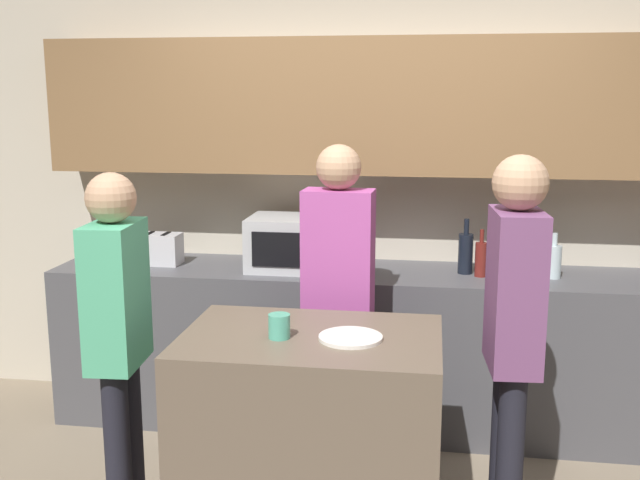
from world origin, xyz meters
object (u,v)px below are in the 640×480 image
at_px(person_left, 118,326).
at_px(microwave, 295,243).
at_px(bottle_3, 519,254).
at_px(person_center, 338,282).
at_px(cup_0, 279,326).
at_px(bottle_2, 499,254).
at_px(toaster, 158,249).
at_px(person_right, 513,323).
at_px(bottle_4, 533,260).
at_px(bottle_1, 481,259).
at_px(plate_on_island, 351,338).
at_px(bottle_0, 466,253).
at_px(bottle_5, 553,261).

bearing_deg(person_left, microwave, 152.87).
bearing_deg(bottle_3, person_center, -146.48).
bearing_deg(person_center, bottle_3, -143.53).
distance_m(bottle_3, cup_0, 1.69).
distance_m(bottle_2, bottle_3, 0.11).
xyz_separation_m(toaster, person_right, (1.91, -1.13, -0.01)).
height_order(bottle_3, bottle_4, bottle_3).
distance_m(bottle_1, person_right, 1.11).
height_order(toaster, bottle_3, bottle_3).
relative_size(bottle_4, plate_on_island, 0.96).
xyz_separation_m(bottle_0, bottle_2, (0.18, 0.04, -0.01)).
height_order(bottle_3, person_center, person_center).
xyz_separation_m(microwave, plate_on_island, (0.45, -1.21, -0.13)).
bearing_deg(microwave, person_center, -60.23).
bearing_deg(microwave, bottle_0, 2.24).
relative_size(bottle_0, person_left, 0.19).
distance_m(bottle_2, person_left, 2.12).
bearing_deg(bottle_4, person_center, -150.98).
bearing_deg(bottle_5, person_left, -147.60).
relative_size(bottle_1, person_right, 0.16).
height_order(toaster, cup_0, toaster).
bearing_deg(bottle_5, cup_0, -135.37).
height_order(bottle_0, bottle_1, bottle_0).
bearing_deg(person_left, bottle_3, 122.30).
height_order(bottle_5, plate_on_island, bottle_5).
distance_m(bottle_1, bottle_2, 0.14).
bearing_deg(bottle_3, cup_0, -129.68).
xyz_separation_m(microwave, toaster, (-0.82, 0.00, -0.06)).
distance_m(person_left, person_right, 1.63).
bearing_deg(person_left, person_right, 89.99).
relative_size(microwave, bottle_4, 2.08).
xyz_separation_m(bottle_4, person_center, (-1.00, -0.55, -0.02)).
bearing_deg(bottle_3, bottle_0, -175.38).
height_order(bottle_1, person_left, person_left).
bearing_deg(bottle_0, bottle_4, -5.73).
height_order(toaster, person_center, person_center).
distance_m(microwave, plate_on_island, 1.30).
xyz_separation_m(bottle_3, plate_on_island, (-0.79, -1.27, -0.10)).
distance_m(person_center, person_right, 0.97).
height_order(bottle_0, bottle_4, bottle_0).
bearing_deg(bottle_4, bottle_1, -175.13).
bearing_deg(person_center, person_right, 146.70).
bearing_deg(cup_0, bottle_2, 53.42).
bearing_deg(microwave, bottle_1, -1.27).
bearing_deg(bottle_1, bottle_5, 3.59).
distance_m(bottle_3, person_right, 1.20).
relative_size(bottle_5, person_left, 0.16).
bearing_deg(bottle_4, bottle_5, 0.19).
distance_m(bottle_2, plate_on_island, 1.46).
xyz_separation_m(microwave, bottle_1, (1.03, -0.02, -0.05)).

